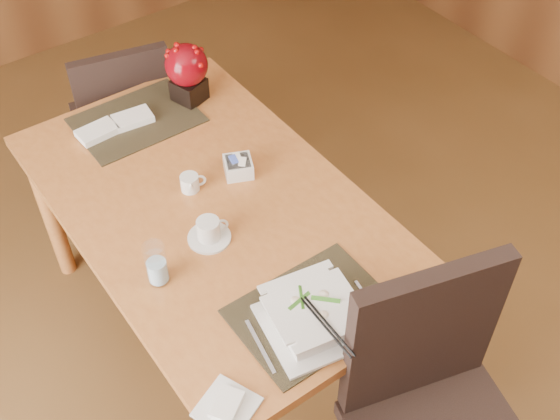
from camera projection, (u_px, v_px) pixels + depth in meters
dining_table at (215, 223)px, 2.44m from camera, size 0.90×1.50×0.75m
placemat_near at (313, 311)px, 2.05m from camera, size 0.45×0.33×0.01m
placemat_far at (137, 120)px, 2.67m from camera, size 0.45×0.33×0.01m
soup_setting at (313, 316)px, 1.98m from camera, size 0.31×0.31×0.11m
coffee_cup at (209, 231)px, 2.23m from camera, size 0.14×0.14×0.08m
water_glass at (156, 264)px, 2.08m from camera, size 0.08×0.08×0.15m
creamer_jug at (190, 183)px, 2.39m from camera, size 0.11×0.11×0.06m
sugar_caddy at (238, 167)px, 2.45m from camera, size 0.13×0.13×0.06m
berry_decor at (187, 70)px, 2.67m from camera, size 0.17×0.17×0.24m
napkins_far at (118, 124)px, 2.63m from camera, size 0.29×0.11×0.03m
bread_plate at (227, 407)px, 1.84m from camera, size 0.18×0.18×0.01m
near_chair at (434, 407)px, 2.02m from camera, size 0.60×0.60×1.05m
far_chair at (125, 117)px, 3.08m from camera, size 0.49×0.50×0.89m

